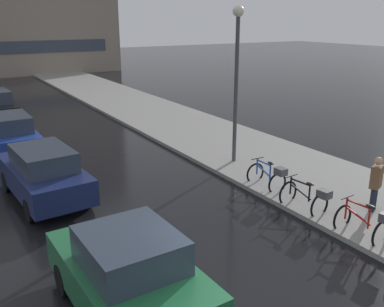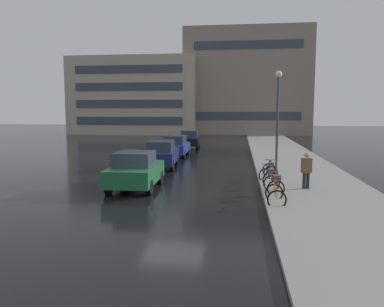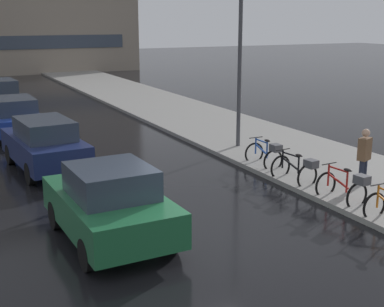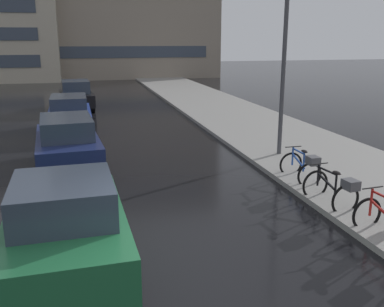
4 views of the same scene
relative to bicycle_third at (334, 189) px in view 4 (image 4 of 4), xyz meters
name	(u,v)px [view 4 (image 4 of 4)]	position (x,y,z in m)	size (l,w,h in m)	color
ground_plane	(193,290)	(-4.01, -2.46, -0.49)	(140.00, 140.00, 0.00)	black
sidewalk_kerb	(274,134)	(1.99, 7.54, -0.42)	(4.80, 60.00, 0.14)	gray
bicycle_third	(334,189)	(0.00, 0.00, 0.00)	(0.85, 1.48, 0.94)	black
bicycle_farthest	(303,166)	(0.19, 1.84, 0.00)	(0.71, 1.40, 0.96)	black
car_green	(66,226)	(-5.93, -1.35, 0.34)	(2.04, 3.86, 1.67)	#1E6038
car_navy	(68,143)	(-6.06, 4.79, 0.35)	(2.06, 4.29, 1.64)	navy
car_blue	(70,114)	(-6.11, 10.29, 0.32)	(1.79, 4.00, 1.59)	navy
car_black	(76,95)	(-5.90, 16.64, 0.33)	(2.00, 4.22, 1.64)	black
streetlamp	(285,45)	(0.75, 4.46, 3.19)	(0.39, 0.39, 5.66)	#424247
building_facade_main	(128,4)	(-0.42, 38.77, 6.91)	(17.65, 8.66, 14.80)	gray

